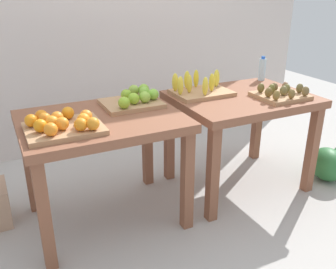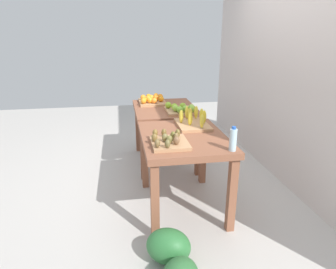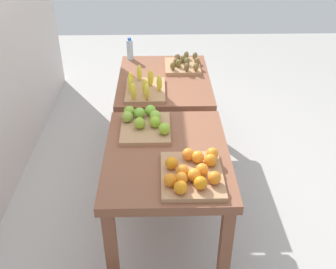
% 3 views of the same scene
% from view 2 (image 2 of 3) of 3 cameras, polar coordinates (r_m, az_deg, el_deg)
% --- Properties ---
extents(ground_plane, '(8.00, 8.00, 0.00)m').
position_cam_2_polar(ground_plane, '(3.63, 0.90, -8.81)').
color(ground_plane, '#B7B2AD').
extents(back_wall, '(4.40, 0.12, 3.00)m').
position_cam_2_polar(back_wall, '(3.70, 22.79, 14.60)').
color(back_wall, beige).
rests_on(back_wall, ground_plane).
extents(display_table_left, '(1.04, 0.80, 0.77)m').
position_cam_2_polar(display_table_left, '(3.90, -0.53, 3.66)').
color(display_table_left, brown).
rests_on(display_table_left, ground_plane).
extents(display_table_right, '(1.04, 0.80, 0.77)m').
position_cam_2_polar(display_table_right, '(2.85, 2.99, -2.34)').
color(display_table_right, brown).
rests_on(display_table_right, ground_plane).
extents(orange_bin, '(0.44, 0.37, 0.11)m').
position_cam_2_polar(orange_bin, '(4.10, -3.12, 6.71)').
color(orange_bin, tan).
rests_on(orange_bin, display_table_left).
extents(apple_bin, '(0.41, 0.36, 0.11)m').
position_cam_2_polar(apple_bin, '(3.61, 2.44, 4.94)').
color(apple_bin, tan).
rests_on(apple_bin, display_table_left).
extents(banana_crate, '(0.44, 0.32, 0.17)m').
position_cam_2_polar(banana_crate, '(3.10, 4.89, 2.54)').
color(banana_crate, tan).
rests_on(banana_crate, display_table_right).
extents(kiwi_bin, '(0.36, 0.33, 0.10)m').
position_cam_2_polar(kiwi_bin, '(2.57, 0.12, -1.25)').
color(kiwi_bin, tan).
rests_on(kiwi_bin, display_table_right).
extents(water_bottle, '(0.06, 0.06, 0.21)m').
position_cam_2_polar(water_bottle, '(2.48, 12.53, -0.97)').
color(water_bottle, silver).
rests_on(water_bottle, display_table_right).
extents(watermelon_pile, '(0.71, 0.43, 0.28)m').
position_cam_2_polar(watermelon_pile, '(2.34, 1.06, -23.14)').
color(watermelon_pile, '#2E6936').
rests_on(watermelon_pile, ground_plane).
extents(cardboard_produce_box, '(0.40, 0.30, 0.28)m').
position_cam_2_polar(cardboard_produce_box, '(4.89, 1.43, 0.55)').
color(cardboard_produce_box, tan).
rests_on(cardboard_produce_box, ground_plane).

